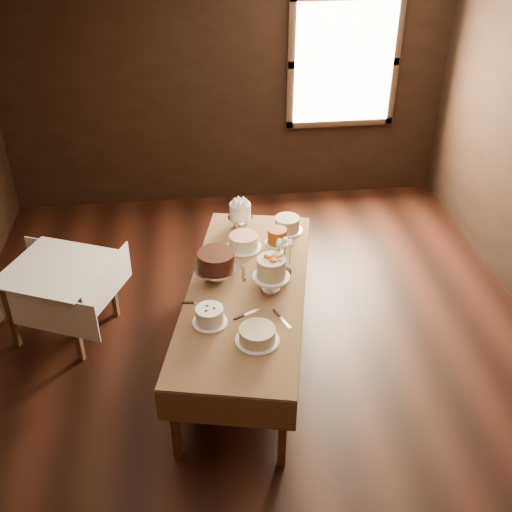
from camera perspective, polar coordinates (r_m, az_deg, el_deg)
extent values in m
cube|color=black|center=(5.19, 0.26, -10.02)|extent=(5.00, 6.00, 0.01)
cube|color=beige|center=(3.86, 0.38, 21.89)|extent=(5.00, 6.00, 0.01)
cube|color=black|center=(7.11, -2.75, 15.52)|extent=(5.00, 0.02, 2.80)
cube|color=#FFEABF|center=(7.19, 8.11, 17.13)|extent=(1.10, 0.05, 1.30)
cube|color=#462C1A|center=(4.37, -7.43, -15.00)|extent=(0.07, 0.07, 0.64)
cube|color=#462C1A|center=(5.96, -3.12, 0.25)|extent=(0.07, 0.07, 0.64)
cube|color=#462C1A|center=(4.29, 2.45, -15.86)|extent=(0.07, 0.07, 0.64)
cube|color=#462C1A|center=(5.90, 3.86, -0.15)|extent=(0.07, 0.07, 0.64)
cube|color=#462C1A|center=(4.85, -0.88, -3.23)|extent=(1.31, 2.36, 0.04)
cube|color=olive|center=(4.83, -0.88, -2.98)|extent=(1.38, 2.43, 0.01)
cube|color=#462C1A|center=(5.57, -21.59, -5.22)|extent=(0.06, 0.06, 0.61)
cube|color=#462C1A|center=(5.95, -18.25, -1.77)|extent=(0.06, 0.06, 0.61)
cube|color=#462C1A|center=(5.25, -16.16, -6.61)|extent=(0.06, 0.06, 0.61)
cube|color=#462C1A|center=(5.66, -13.03, -2.85)|extent=(0.06, 0.06, 0.61)
cube|color=#462C1A|center=(5.41, -17.83, -1.28)|extent=(0.94, 0.94, 0.04)
cube|color=white|center=(5.40, -17.88, -1.05)|extent=(1.05, 1.05, 0.01)
cylinder|color=silver|center=(5.59, -1.45, 3.22)|extent=(0.23, 0.23, 0.11)
cylinder|color=white|center=(5.53, -1.47, 4.31)|extent=(0.25, 0.25, 0.13)
cylinder|color=white|center=(5.55, 2.86, 2.40)|extent=(0.28, 0.28, 0.01)
cylinder|color=tan|center=(5.52, 2.88, 2.99)|extent=(0.27, 0.27, 0.12)
cylinder|color=white|center=(5.30, -1.15, 0.81)|extent=(0.31, 0.31, 0.01)
cylinder|color=white|center=(5.27, -1.16, 1.34)|extent=(0.30, 0.30, 0.10)
cylinder|color=white|center=(5.20, 1.93, 0.80)|extent=(0.21, 0.21, 0.12)
cylinder|color=#A04F16|center=(5.14, 1.96, 1.96)|extent=(0.22, 0.22, 0.12)
cylinder|color=silver|center=(4.90, -3.64, -1.46)|extent=(0.35, 0.35, 0.13)
cylinder|color=#3B170C|center=(4.83, -3.69, -0.21)|extent=(0.37, 0.37, 0.13)
cylinder|color=white|center=(4.77, 1.39, -2.41)|extent=(0.29, 0.29, 0.14)
cylinder|color=beige|center=(4.69, 1.41, -0.95)|extent=(0.29, 0.29, 0.16)
cylinder|color=white|center=(4.50, -4.26, -6.10)|extent=(0.25, 0.25, 0.01)
cylinder|color=white|center=(4.46, -4.29, -5.45)|extent=(0.25, 0.25, 0.12)
cylinder|color=white|center=(4.33, 0.12, -7.77)|extent=(0.31, 0.31, 0.01)
cylinder|color=beige|center=(4.30, 0.12, -7.22)|extent=(0.30, 0.30, 0.10)
cube|color=silver|center=(4.58, -0.32, -5.14)|extent=(0.22, 0.13, 0.01)
cube|color=silver|center=(4.49, 2.67, -6.10)|extent=(0.11, 0.23, 0.01)
cube|color=silver|center=(5.04, -1.16, -1.15)|extent=(0.04, 0.24, 0.01)
cube|color=silver|center=(4.98, 2.52, -1.63)|extent=(0.22, 0.14, 0.01)
cube|color=silver|center=(4.68, -4.81, -4.37)|extent=(0.24, 0.06, 0.01)
imported|color=#2D2823|center=(4.92, 2.58, -1.25)|extent=(0.13, 0.13, 0.13)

